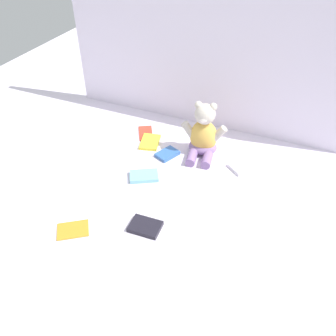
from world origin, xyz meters
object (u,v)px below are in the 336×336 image
book_case_1 (73,229)px  book_case_4 (242,167)px  teddy_bear (203,135)px  book_case_0 (145,227)px  book_case_2 (146,133)px  book_case_5 (167,154)px  book_case_3 (150,142)px  book_case_6 (144,176)px

book_case_1 → book_case_4: bearing=-73.3°
teddy_bear → book_case_0: bearing=-103.2°
book_case_0 → book_case_1: bearing=112.6°
book_case_1 → book_case_2: (-0.04, 0.72, -0.00)m
book_case_5 → book_case_3: bearing=-3.3°
book_case_1 → book_case_2: size_ratio=0.87×
book_case_0 → book_case_1: (-0.25, -0.12, -0.00)m
book_case_3 → book_case_6: book_case_6 is taller
teddy_bear → book_case_1: 0.74m
book_case_1 → book_case_6: (0.11, 0.39, 0.00)m
book_case_3 → book_case_5: bearing=139.1°
book_case_1 → book_case_6: size_ratio=0.93×
teddy_bear → book_case_1: (-0.29, -0.68, -0.09)m
book_case_0 → book_case_4: book_case_0 is taller
book_case_3 → book_case_5: 0.14m
book_case_2 → book_case_6: size_ratio=1.07×
book_case_4 → book_case_5: size_ratio=0.94×
teddy_bear → book_case_4: teddy_bear is taller
book_case_2 → book_case_3: 0.09m
teddy_bear → book_case_5: size_ratio=2.51×
teddy_bear → book_case_0: 0.57m
book_case_1 → book_case_2: bearing=-31.7°
book_case_0 → book_case_1: 0.28m
book_case_2 → book_case_4: (0.54, -0.09, 0.00)m
book_case_0 → book_case_6: same height
teddy_bear → book_case_3: (-0.27, -0.03, -0.09)m
book_case_3 → book_case_4: 0.48m
book_case_2 → book_case_5: (0.18, -0.13, 0.00)m
book_case_4 → teddy_bear: bearing=25.4°
book_case_0 → book_case_2: (-0.29, 0.60, -0.00)m
book_case_5 → book_case_6: 0.20m
teddy_bear → book_case_3: 0.29m
book_case_4 → book_case_3: bearing=36.2°
book_case_1 → book_case_5: bearing=-48.6°
book_case_3 → book_case_6: size_ratio=1.05×
teddy_bear → book_case_0: teddy_bear is taller
book_case_2 → book_case_4: bearing=-38.7°
book_case_2 → book_case_6: bearing=-94.6°
book_case_0 → book_case_4: size_ratio=1.20×
teddy_bear → book_case_0: size_ratio=2.24×
teddy_bear → book_case_2: teddy_bear is taller
teddy_bear → book_case_0: (-0.04, -0.56, -0.09)m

